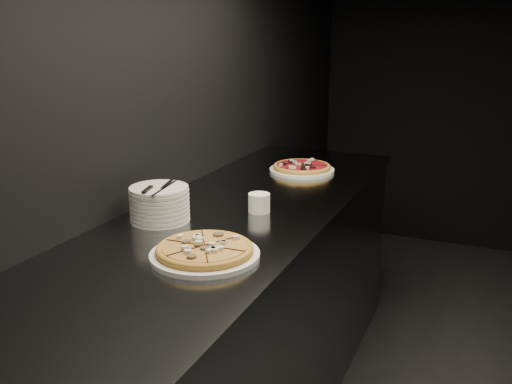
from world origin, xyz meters
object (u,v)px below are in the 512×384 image
at_px(pizza_mushroom, 205,251).
at_px(plate_stack, 160,204).
at_px(pizza_tomato, 302,168).
at_px(cutlery, 158,187).
at_px(ramekin, 259,202).
at_px(counter, 235,319).

distance_m(pizza_mushroom, plate_stack, 0.40).
relative_size(pizza_mushroom, pizza_tomato, 1.04).
distance_m(pizza_mushroom, pizza_tomato, 1.15).
bearing_deg(plate_stack, cutlery, -62.38).
height_order(pizza_mushroom, plate_stack, plate_stack).
relative_size(plate_stack, ramekin, 2.56).
relative_size(counter, ramekin, 29.47).
distance_m(counter, pizza_mushroom, 0.67).
bearing_deg(pizza_mushroom, pizza_tomato, 94.20).
distance_m(plate_stack, cutlery, 0.07).
relative_size(counter, pizza_tomato, 7.51).
bearing_deg(ramekin, plate_stack, -141.19).
bearing_deg(pizza_tomato, ramekin, -84.92).
bearing_deg(plate_stack, pizza_tomato, 75.56).
height_order(counter, pizza_tomato, pizza_tomato).
distance_m(pizza_mushroom, cutlery, 0.40).
relative_size(plate_stack, cutlery, 0.93).
bearing_deg(cutlery, plate_stack, 102.79).
bearing_deg(pizza_mushroom, cutlery, 143.63).
xyz_separation_m(pizza_tomato, cutlery, (-0.22, -0.92, 0.11)).
xyz_separation_m(pizza_mushroom, plate_stack, (-0.32, 0.24, 0.04)).
height_order(pizza_tomato, plate_stack, plate_stack).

